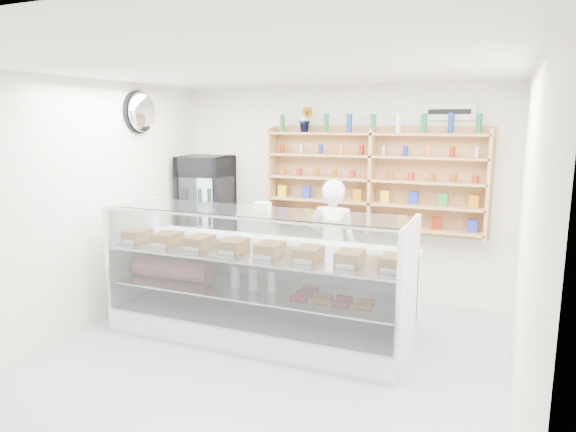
% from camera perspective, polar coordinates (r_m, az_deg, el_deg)
% --- Properties ---
extents(room, '(5.00, 5.00, 5.00)m').
position_cam_1_polar(room, '(4.69, -3.71, -1.00)').
color(room, '#999A9E').
rests_on(room, ground).
extents(display_counter, '(3.27, 0.98, 1.42)m').
position_cam_1_polar(display_counter, '(5.65, -3.48, -9.76)').
color(display_counter, white).
rests_on(display_counter, floor).
extents(shop_worker, '(0.62, 0.42, 1.67)m').
position_cam_1_polar(shop_worker, '(6.23, 4.97, -3.49)').
color(shop_worker, silver).
rests_on(shop_worker, floor).
extents(drinks_cooler, '(0.73, 0.71, 1.85)m').
position_cam_1_polar(drinks_cooler, '(7.49, -9.03, -0.47)').
color(drinks_cooler, black).
rests_on(drinks_cooler, floor).
extents(wall_shelving, '(2.84, 0.28, 1.33)m').
position_cam_1_polar(wall_shelving, '(6.67, 9.27, 3.96)').
color(wall_shelving, tan).
rests_on(wall_shelving, back_wall).
extents(potted_plant, '(0.20, 0.16, 0.33)m').
position_cam_1_polar(potted_plant, '(6.91, 1.99, 10.67)').
color(potted_plant, '#1E6626').
rests_on(potted_plant, wall_shelving).
extents(security_mirror, '(0.15, 0.50, 0.50)m').
position_cam_1_polar(security_mirror, '(6.80, -15.92, 11.04)').
color(security_mirror, silver).
rests_on(security_mirror, left_wall).
extents(wall_sign, '(0.62, 0.03, 0.20)m').
position_cam_1_polar(wall_sign, '(6.61, 17.51, 10.99)').
color(wall_sign, white).
rests_on(wall_sign, back_wall).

